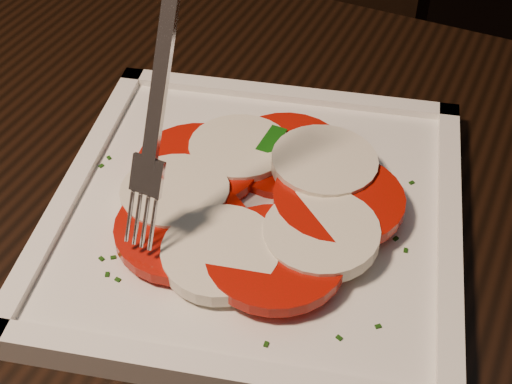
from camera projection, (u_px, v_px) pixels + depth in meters
The scene contains 5 objects.
table at pixel (101, 356), 0.53m from camera, with size 1.25×0.88×0.75m.
chair at pixel (273, 3), 1.14m from camera, with size 0.54×0.54×0.93m.
plate at pixel (256, 216), 0.49m from camera, with size 0.27×0.27×0.01m, color white.
caprese_salad at pixel (256, 198), 0.47m from camera, with size 0.23×0.20×0.02m.
fork at pixel (168, 88), 0.40m from camera, with size 0.03×0.08×0.17m, color white, non-canonical shape.
Camera 1 is at (0.50, -0.27, 1.11)m, focal length 50.00 mm.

